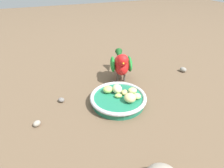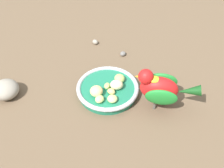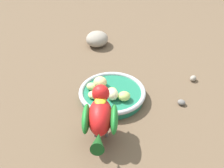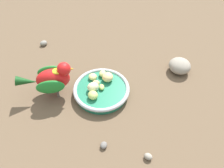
# 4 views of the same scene
# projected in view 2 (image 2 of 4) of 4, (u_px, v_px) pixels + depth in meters

# --- Properties ---
(ground_plane) EXTENTS (4.00, 4.00, 0.00)m
(ground_plane) POSITION_uv_depth(u_px,v_px,m) (103.00, 100.00, 0.79)
(ground_plane) COLOR brown
(feeding_bowl) EXTENTS (0.19, 0.19, 0.03)m
(feeding_bowl) POSITION_uv_depth(u_px,v_px,m) (108.00, 89.00, 0.80)
(feeding_bowl) COLOR #1E7251
(feeding_bowl) RESTS_ON ground_plane
(apple_piece_0) EXTENTS (0.03, 0.04, 0.03)m
(apple_piece_0) POSITION_uv_depth(u_px,v_px,m) (117.00, 85.00, 0.78)
(apple_piece_0) COLOR beige
(apple_piece_0) RESTS_ON feeding_bowl
(apple_piece_1) EXTENTS (0.03, 0.03, 0.02)m
(apple_piece_1) POSITION_uv_depth(u_px,v_px,m) (111.00, 92.00, 0.77)
(apple_piece_1) COLOR tan
(apple_piece_1) RESTS_ON feeding_bowl
(apple_piece_2) EXTENTS (0.05, 0.05, 0.03)m
(apple_piece_2) POSITION_uv_depth(u_px,v_px,m) (96.00, 91.00, 0.76)
(apple_piece_2) COLOR #E5C67F
(apple_piece_2) RESTS_ON feeding_bowl
(apple_piece_3) EXTENTS (0.03, 0.03, 0.01)m
(apple_piece_3) POSITION_uv_depth(u_px,v_px,m) (107.00, 86.00, 0.79)
(apple_piece_3) COLOR #B2CC66
(apple_piece_3) RESTS_ON feeding_bowl
(apple_piece_4) EXTENTS (0.04, 0.04, 0.02)m
(apple_piece_4) POSITION_uv_depth(u_px,v_px,m) (99.00, 99.00, 0.75)
(apple_piece_4) COLOR #C6D17A
(apple_piece_4) RESTS_ON feeding_bowl
(apple_piece_5) EXTENTS (0.03, 0.03, 0.02)m
(apple_piece_5) POSITION_uv_depth(u_px,v_px,m) (112.00, 99.00, 0.75)
(apple_piece_5) COLOR #C6D17A
(apple_piece_5) RESTS_ON feeding_bowl
(apple_piece_6) EXTENTS (0.04, 0.04, 0.02)m
(apple_piece_6) POSITION_uv_depth(u_px,v_px,m) (120.00, 78.00, 0.81)
(apple_piece_6) COLOR #B2CC66
(apple_piece_6) RESTS_ON feeding_bowl
(parrot) EXTENTS (0.11, 0.18, 0.13)m
(parrot) POSITION_uv_depth(u_px,v_px,m) (160.00, 88.00, 0.72)
(parrot) COLOR #59544C
(parrot) RESTS_ON ground_plane
(rock_large) EXTENTS (0.11, 0.11, 0.05)m
(rock_large) POSITION_uv_depth(u_px,v_px,m) (6.00, 89.00, 0.79)
(rock_large) COLOR gray
(rock_large) RESTS_ON ground_plane
(pebble_0) EXTENTS (0.03, 0.03, 0.02)m
(pebble_0) POSITION_uv_depth(u_px,v_px,m) (96.00, 42.00, 0.99)
(pebble_0) COLOR gray
(pebble_0) RESTS_ON ground_plane
(pebble_1) EXTENTS (0.03, 0.03, 0.02)m
(pebble_1) POSITION_uv_depth(u_px,v_px,m) (123.00, 54.00, 0.94)
(pebble_1) COLOR slate
(pebble_1) RESTS_ON ground_plane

